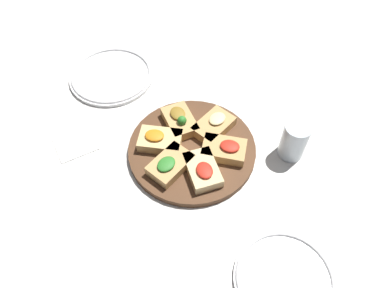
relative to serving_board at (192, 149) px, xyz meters
name	(u,v)px	position (x,y,z in m)	size (l,w,h in m)	color
ground_plane	(192,151)	(0.00, 0.00, -0.01)	(3.00, 3.00, 0.00)	silver
serving_board	(192,149)	(0.00, 0.00, 0.00)	(0.32, 0.32, 0.02)	#51331E
focaccia_slice_0	(203,170)	(0.07, -0.04, 0.02)	(0.12, 0.11, 0.04)	#E5C689
focaccia_slice_1	(224,149)	(0.07, 0.04, 0.02)	(0.12, 0.11, 0.04)	tan
focaccia_slice_2	(213,125)	(0.00, 0.08, 0.02)	(0.07, 0.11, 0.04)	tan
focaccia_slice_3	(180,121)	(-0.07, 0.03, 0.02)	(0.12, 0.10, 0.05)	tan
focaccia_slice_4	(160,140)	(-0.07, -0.05, 0.02)	(0.12, 0.12, 0.04)	#DBB775
focaccia_slice_5	(170,165)	(0.01, -0.08, 0.02)	(0.07, 0.11, 0.04)	tan
plate_left	(111,75)	(-0.36, 0.03, 0.00)	(0.24, 0.24, 0.02)	white
plate_right	(285,279)	(0.35, -0.10, 0.00)	(0.21, 0.21, 0.02)	white
water_glass	(294,140)	(0.18, 0.17, 0.04)	(0.06, 0.06, 0.10)	silver
napkin_stack	(74,139)	(-0.24, -0.18, -0.01)	(0.12, 0.10, 0.01)	white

